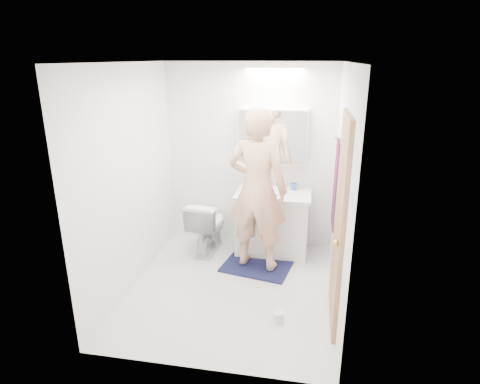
% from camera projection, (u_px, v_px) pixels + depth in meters
% --- Properties ---
extents(floor, '(2.50, 2.50, 0.00)m').
position_uv_depth(floor, '(232.00, 288.00, 4.47)').
color(floor, silver).
rests_on(floor, ground).
extents(ceiling, '(2.50, 2.50, 0.00)m').
position_uv_depth(ceiling, '(230.00, 62.00, 3.70)').
color(ceiling, white).
rests_on(ceiling, floor).
extents(wall_back, '(2.50, 0.00, 2.50)m').
position_uv_depth(wall_back, '(250.00, 157.00, 5.25)').
color(wall_back, white).
rests_on(wall_back, floor).
extents(wall_front, '(2.50, 0.00, 2.50)m').
position_uv_depth(wall_front, '(197.00, 237.00, 2.92)').
color(wall_front, white).
rests_on(wall_front, floor).
extents(wall_left, '(0.00, 2.50, 2.50)m').
position_uv_depth(wall_left, '(130.00, 180.00, 4.27)').
color(wall_left, white).
rests_on(wall_left, floor).
extents(wall_right, '(0.00, 2.50, 2.50)m').
position_uv_depth(wall_right, '(341.00, 192.00, 3.90)').
color(wall_right, white).
rests_on(wall_right, floor).
extents(vanity_cabinet, '(0.90, 0.55, 0.78)m').
position_uv_depth(vanity_cabinet, '(272.00, 224.00, 5.18)').
color(vanity_cabinet, silver).
rests_on(vanity_cabinet, floor).
extents(countertop, '(0.95, 0.58, 0.04)m').
position_uv_depth(countertop, '(273.00, 194.00, 5.05)').
color(countertop, white).
rests_on(countertop, vanity_cabinet).
extents(sink_basin, '(0.36, 0.36, 0.03)m').
position_uv_depth(sink_basin, '(273.00, 191.00, 5.07)').
color(sink_basin, white).
rests_on(sink_basin, countertop).
extents(faucet, '(0.02, 0.02, 0.16)m').
position_uv_depth(faucet, '(275.00, 182.00, 5.23)').
color(faucet, silver).
rests_on(faucet, countertop).
extents(medicine_cabinet, '(0.88, 0.14, 0.70)m').
position_uv_depth(medicine_cabinet, '(272.00, 136.00, 5.03)').
color(medicine_cabinet, white).
rests_on(medicine_cabinet, wall_back).
extents(mirror_panel, '(0.84, 0.01, 0.66)m').
position_uv_depth(mirror_panel, '(272.00, 137.00, 4.96)').
color(mirror_panel, silver).
rests_on(mirror_panel, medicine_cabinet).
extents(toilet, '(0.46, 0.73, 0.71)m').
position_uv_depth(toilet, '(208.00, 225.00, 5.23)').
color(toilet, silver).
rests_on(toilet, floor).
extents(bath_rug, '(0.89, 0.70, 0.02)m').
position_uv_depth(bath_rug, '(256.00, 267.00, 4.89)').
color(bath_rug, '#131D3C').
rests_on(bath_rug, floor).
extents(person, '(0.77, 0.59, 1.91)m').
position_uv_depth(person, '(257.00, 190.00, 4.58)').
color(person, '#DAA483').
rests_on(person, bath_rug).
extents(door, '(0.04, 0.80, 2.00)m').
position_uv_depth(door, '(340.00, 224.00, 3.64)').
color(door, '#A57A52').
rests_on(door, wall_right).
extents(door_knob, '(0.06, 0.06, 0.06)m').
position_uv_depth(door_knob, '(336.00, 243.00, 3.38)').
color(door_knob, gold).
rests_on(door_knob, door).
extents(towel, '(0.02, 0.42, 1.00)m').
position_uv_depth(towel, '(336.00, 184.00, 4.45)').
color(towel, '#15133D').
rests_on(towel, wall_right).
extents(towel_hook, '(0.07, 0.02, 0.02)m').
position_uv_depth(towel_hook, '(338.00, 138.00, 4.28)').
color(towel_hook, silver).
rests_on(towel_hook, wall_right).
extents(soap_bottle_a, '(0.09, 0.09, 0.21)m').
position_uv_depth(soap_bottle_a, '(247.00, 180.00, 5.21)').
color(soap_bottle_a, tan).
rests_on(soap_bottle_a, countertop).
extents(soap_bottle_b, '(0.08, 0.08, 0.16)m').
position_uv_depth(soap_bottle_b, '(261.00, 182.00, 5.22)').
color(soap_bottle_b, '#5998BF').
rests_on(soap_bottle_b, countertop).
extents(toothbrush_cup, '(0.11, 0.11, 0.09)m').
position_uv_depth(toothbrush_cup, '(294.00, 187.00, 5.14)').
color(toothbrush_cup, '#3E6EBC').
rests_on(toothbrush_cup, countertop).
extents(toilet_paper_roll, '(0.11, 0.11, 0.10)m').
position_uv_depth(toilet_paper_roll, '(278.00, 316.00, 3.89)').
color(toilet_paper_roll, silver).
rests_on(toilet_paper_roll, floor).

